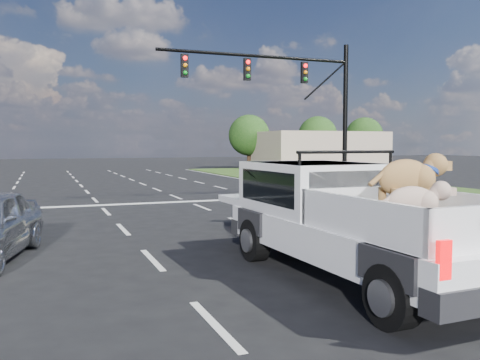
# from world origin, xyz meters

# --- Properties ---
(ground) EXTENTS (160.00, 160.00, 0.00)m
(ground) POSITION_xyz_m (0.00, 0.00, 0.00)
(ground) COLOR black
(ground) RESTS_ON ground
(road_markings) EXTENTS (17.75, 60.00, 0.01)m
(road_markings) POSITION_xyz_m (0.00, 6.56, 0.01)
(road_markings) COLOR silver
(road_markings) RESTS_ON ground
(grass_shoulder_right) EXTENTS (8.00, 60.00, 0.06)m
(grass_shoulder_right) POSITION_xyz_m (13.00, 6.00, 0.03)
(grass_shoulder_right) COLOR #284214
(grass_shoulder_right) RESTS_ON ground
(traffic_signal) EXTENTS (9.11, 0.31, 7.00)m
(traffic_signal) POSITION_xyz_m (7.20, 10.50, 4.73)
(traffic_signal) COLOR black
(traffic_signal) RESTS_ON ground
(building_right) EXTENTS (12.00, 7.00, 3.60)m
(building_right) POSITION_xyz_m (22.00, 34.00, 1.80)
(building_right) COLOR tan
(building_right) RESTS_ON ground
(tree_far_d) EXTENTS (4.20, 4.20, 5.40)m
(tree_far_d) POSITION_xyz_m (16.00, 38.00, 3.29)
(tree_far_d) COLOR #332114
(tree_far_d) RESTS_ON ground
(tree_far_e) EXTENTS (4.20, 4.20, 5.40)m
(tree_far_e) POSITION_xyz_m (24.00, 38.00, 3.29)
(tree_far_e) COLOR #332114
(tree_far_e) RESTS_ON ground
(tree_far_f) EXTENTS (4.20, 4.20, 5.40)m
(tree_far_f) POSITION_xyz_m (30.00, 38.00, 3.29)
(tree_far_f) COLOR #332114
(tree_far_f) RESTS_ON ground
(pickup_truck) EXTENTS (2.42, 6.06, 2.24)m
(pickup_truck) POSITION_xyz_m (1.20, -2.57, 1.05)
(pickup_truck) COLOR black
(pickup_truck) RESTS_ON ground
(black_coupe) EXTENTS (2.50, 4.54, 1.25)m
(black_coupe) POSITION_xyz_m (2.20, 1.85, 0.62)
(black_coupe) COLOR black
(black_coupe) RESTS_ON ground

